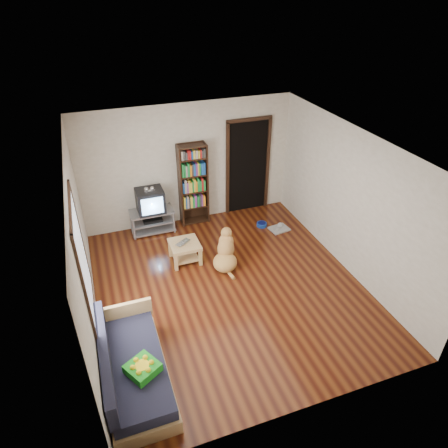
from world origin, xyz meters
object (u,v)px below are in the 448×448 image
object	(u,v)px
tv_stand	(152,220)
laptop	(185,244)
crt_tv	(150,200)
dog_bowl	(262,225)
bookshelf	(193,181)
grey_rag	(279,229)
coffee_table	(185,248)
dog	(226,253)
green_cushion	(143,368)
sofa	(132,369)

from	to	relation	value
tv_stand	laptop	bearing A→B (deg)	-73.41
crt_tv	dog_bowl	bearing A→B (deg)	-15.44
laptop	bookshelf	world-z (taller)	bookshelf
crt_tv	bookshelf	world-z (taller)	bookshelf
grey_rag	coffee_table	size ratio (longest dim) A/B	0.73
dog	grey_rag	bearing A→B (deg)	26.74
green_cushion	laptop	distance (m)	2.86
grey_rag	bookshelf	world-z (taller)	bookshelf
sofa	bookshelf	bearing A→B (deg)	62.68
dog_bowl	grey_rag	size ratio (longest dim) A/B	0.55
green_cushion	grey_rag	size ratio (longest dim) A/B	0.90
laptop	crt_tv	size ratio (longest dim) A/B	0.53
dog_bowl	tv_stand	xyz separation A→B (m)	(-2.27, 0.61, 0.23)
sofa	tv_stand	bearing A→B (deg)	74.98
tv_stand	sofa	world-z (taller)	sofa
tv_stand	coffee_table	size ratio (longest dim) A/B	1.64
bookshelf	coffee_table	world-z (taller)	bookshelf
dog	sofa	bearing A→B (deg)	-135.32
green_cushion	laptop	bearing A→B (deg)	34.38
green_cushion	coffee_table	bearing A→B (deg)	34.63
sofa	coffee_table	size ratio (longest dim) A/B	3.27
green_cushion	bookshelf	bearing A→B (deg)	35.30
grey_rag	coffee_table	distance (m)	2.24
bookshelf	dog	size ratio (longest dim) A/B	2.09
dog_bowl	bookshelf	xyz separation A→B (m)	(-1.32, 0.70, 0.96)
grey_rag	bookshelf	distance (m)	2.12
dog	dog_bowl	bearing A→B (deg)	39.92
green_cushion	grey_rag	world-z (taller)	green_cushion
dog	bookshelf	bearing A→B (deg)	93.90
grey_rag	crt_tv	xyz separation A→B (m)	(-2.57, 0.88, 0.73)
grey_rag	tv_stand	size ratio (longest dim) A/B	0.44
green_cushion	dog_bowl	world-z (taller)	green_cushion
dog_bowl	grey_rag	bearing A→B (deg)	-39.81
laptop	dog	distance (m)	0.78
bookshelf	coffee_table	distance (m)	1.62
tv_stand	bookshelf	bearing A→B (deg)	5.63
green_cushion	crt_tv	distance (m)	3.97
dog_bowl	grey_rag	xyz separation A→B (m)	(0.30, -0.25, -0.03)
laptop	grey_rag	distance (m)	2.27
laptop	coffee_table	bearing A→B (deg)	56.62
tv_stand	dog	world-z (taller)	dog
dog_bowl	coffee_table	xyz separation A→B (m)	(-1.89, -0.63, 0.24)
green_cushion	sofa	xyz separation A→B (m)	(-0.12, 0.22, -0.22)
grey_rag	bookshelf	bearing A→B (deg)	149.65
green_cushion	dog	bearing A→B (deg)	19.23
green_cushion	crt_tv	size ratio (longest dim) A/B	0.62
laptop	coffee_table	distance (m)	0.14
dog_bowl	dog	distance (m)	1.59
dog_bowl	crt_tv	world-z (taller)	crt_tv
tv_stand	crt_tv	size ratio (longest dim) A/B	1.55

